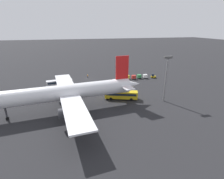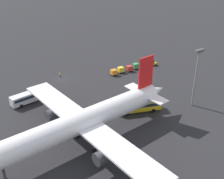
{
  "view_description": "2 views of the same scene",
  "coord_description": "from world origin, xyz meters",
  "px_view_note": "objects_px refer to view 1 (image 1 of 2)",
  "views": [
    {
      "loc": [
        9.51,
        86.51,
        25.17
      ],
      "look_at": [
        -6.33,
        24.84,
        2.09
      ],
      "focal_mm": 28.0,
      "sensor_mm": 36.0,
      "label": 1
    },
    {
      "loc": [
        32.11,
        79.33,
        38.78
      ],
      "look_at": [
        -5.85,
        21.26,
        3.43
      ],
      "focal_mm": 45.0,
      "sensor_mm": 36.0,
      "label": 2
    }
  ],
  "objects_px": {
    "worker_person": "(88,76)",
    "cargo_cart_red": "(134,77)",
    "shuttle_bus_near": "(60,83)",
    "cargo_cart_green": "(139,76)",
    "shuttle_bus_far": "(121,94)",
    "cargo_cart_orange": "(122,78)",
    "cargo_cart_white": "(145,76)",
    "baggage_tug": "(153,76)",
    "cargo_cart_yellow": "(127,77)",
    "airplane": "(64,93)"
  },
  "relations": [
    {
      "from": "cargo_cart_yellow",
      "to": "worker_person",
      "type": "bearing_deg",
      "value": -23.14
    },
    {
      "from": "shuttle_bus_far",
      "to": "cargo_cart_orange",
      "type": "height_order",
      "value": "shuttle_bus_far"
    },
    {
      "from": "airplane",
      "to": "cargo_cart_green",
      "type": "relative_size",
      "value": 25.63
    },
    {
      "from": "cargo_cart_red",
      "to": "airplane",
      "type": "bearing_deg",
      "value": 39.42
    },
    {
      "from": "shuttle_bus_far",
      "to": "cargo_cart_yellow",
      "type": "distance_m",
      "value": 25.59
    },
    {
      "from": "shuttle_bus_far",
      "to": "worker_person",
      "type": "relative_size",
      "value": 6.94
    },
    {
      "from": "cargo_cart_red",
      "to": "cargo_cart_yellow",
      "type": "height_order",
      "value": "same"
    },
    {
      "from": "cargo_cart_white",
      "to": "baggage_tug",
      "type": "bearing_deg",
      "value": 175.97
    },
    {
      "from": "worker_person",
      "to": "cargo_cart_red",
      "type": "height_order",
      "value": "cargo_cart_red"
    },
    {
      "from": "cargo_cart_green",
      "to": "cargo_cart_white",
      "type": "bearing_deg",
      "value": 173.42
    },
    {
      "from": "cargo_cart_red",
      "to": "cargo_cart_orange",
      "type": "height_order",
      "value": "same"
    },
    {
      "from": "worker_person",
      "to": "cargo_cart_orange",
      "type": "distance_m",
      "value": 17.96
    },
    {
      "from": "baggage_tug",
      "to": "cargo_cart_red",
      "type": "height_order",
      "value": "baggage_tug"
    },
    {
      "from": "shuttle_bus_near",
      "to": "cargo_cart_red",
      "type": "xyz_separation_m",
      "value": [
        -35.84,
        -2.33,
        -0.62
      ]
    },
    {
      "from": "airplane",
      "to": "shuttle_bus_far",
      "type": "height_order",
      "value": "airplane"
    },
    {
      "from": "shuttle_bus_near",
      "to": "cargo_cart_white",
      "type": "xyz_separation_m",
      "value": [
        -42.16,
        -2.45,
        -0.62
      ]
    },
    {
      "from": "airplane",
      "to": "cargo_cart_green",
      "type": "height_order",
      "value": "airplane"
    },
    {
      "from": "worker_person",
      "to": "cargo_cart_green",
      "type": "relative_size",
      "value": 0.84
    },
    {
      "from": "shuttle_bus_near",
      "to": "cargo_cart_green",
      "type": "relative_size",
      "value": 5.44
    },
    {
      "from": "baggage_tug",
      "to": "worker_person",
      "type": "relative_size",
      "value": 1.53
    },
    {
      "from": "worker_person",
      "to": "cargo_cart_orange",
      "type": "relative_size",
      "value": 0.84
    },
    {
      "from": "shuttle_bus_near",
      "to": "cargo_cart_white",
      "type": "distance_m",
      "value": 42.24
    },
    {
      "from": "worker_person",
      "to": "cargo_cart_green",
      "type": "height_order",
      "value": "cargo_cart_green"
    },
    {
      "from": "airplane",
      "to": "shuttle_bus_near",
      "type": "bearing_deg",
      "value": -90.7
    },
    {
      "from": "worker_person",
      "to": "cargo_cart_yellow",
      "type": "distance_m",
      "value": 20.58
    },
    {
      "from": "shuttle_bus_near",
      "to": "cargo_cart_green",
      "type": "distance_m",
      "value": 39.11
    },
    {
      "from": "shuttle_bus_far",
      "to": "cargo_cart_green",
      "type": "relative_size",
      "value": 5.86
    },
    {
      "from": "worker_person",
      "to": "cargo_cart_yellow",
      "type": "relative_size",
      "value": 0.84
    },
    {
      "from": "shuttle_bus_near",
      "to": "cargo_cart_white",
      "type": "bearing_deg",
      "value": 174.85
    },
    {
      "from": "shuttle_bus_far",
      "to": "cargo_cart_white",
      "type": "xyz_separation_m",
      "value": [
        -19.95,
        -22.84,
        -0.62
      ]
    },
    {
      "from": "worker_person",
      "to": "cargo_cart_orange",
      "type": "bearing_deg",
      "value": 151.41
    },
    {
      "from": "airplane",
      "to": "shuttle_bus_near",
      "type": "xyz_separation_m",
      "value": [
        2.24,
        -25.29,
        -4.31
      ]
    },
    {
      "from": "airplane",
      "to": "cargo_cart_orange",
      "type": "distance_m",
      "value": 39.22
    },
    {
      "from": "cargo_cart_green",
      "to": "cargo_cart_red",
      "type": "bearing_deg",
      "value": 8.85
    },
    {
      "from": "shuttle_bus_near",
      "to": "cargo_cart_red",
      "type": "relative_size",
      "value": 5.44
    },
    {
      "from": "cargo_cart_green",
      "to": "worker_person",
      "type": "bearing_deg",
      "value": -18.05
    },
    {
      "from": "airplane",
      "to": "baggage_tug",
      "type": "relative_size",
      "value": 19.88
    },
    {
      "from": "baggage_tug",
      "to": "cargo_cart_red",
      "type": "relative_size",
      "value": 1.29
    },
    {
      "from": "shuttle_bus_near",
      "to": "baggage_tug",
      "type": "relative_size",
      "value": 4.22
    },
    {
      "from": "worker_person",
      "to": "cargo_cart_yellow",
      "type": "bearing_deg",
      "value": 156.86
    },
    {
      "from": "baggage_tug",
      "to": "cargo_cart_red",
      "type": "bearing_deg",
      "value": 14.23
    },
    {
      "from": "shuttle_bus_far",
      "to": "cargo_cart_orange",
      "type": "distance_m",
      "value": 23.99
    },
    {
      "from": "worker_person",
      "to": "cargo_cart_white",
      "type": "height_order",
      "value": "cargo_cart_white"
    },
    {
      "from": "airplane",
      "to": "shuttle_bus_far",
      "type": "bearing_deg",
      "value": -171.95
    },
    {
      "from": "shuttle_bus_far",
      "to": "baggage_tug",
      "type": "height_order",
      "value": "shuttle_bus_far"
    },
    {
      "from": "cargo_cart_white",
      "to": "cargo_cart_red",
      "type": "xyz_separation_m",
      "value": [
        6.32,
        0.13,
        0.0
      ]
    },
    {
      "from": "shuttle_bus_far",
      "to": "cargo_cart_white",
      "type": "relative_size",
      "value": 5.86
    },
    {
      "from": "baggage_tug",
      "to": "cargo_cart_white",
      "type": "distance_m",
      "value": 4.35
    },
    {
      "from": "shuttle_bus_far",
      "to": "cargo_cart_yellow",
      "type": "height_order",
      "value": "shuttle_bus_far"
    },
    {
      "from": "shuttle_bus_near",
      "to": "shuttle_bus_far",
      "type": "bearing_deg",
      "value": 128.97
    }
  ]
}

